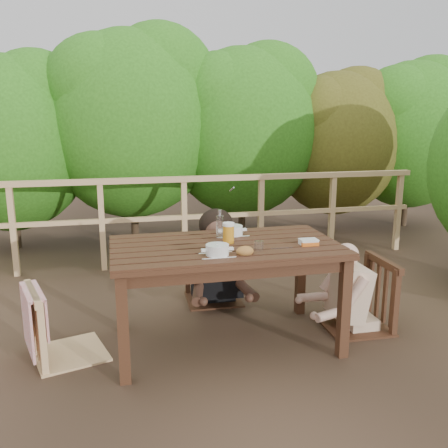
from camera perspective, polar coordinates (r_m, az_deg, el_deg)
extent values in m
plane|color=#4A3525|center=(3.70, 0.18, -13.91)|extent=(60.00, 60.00, 0.00)
cube|color=#361E12|center=(3.55, 0.19, -8.49)|extent=(1.62, 0.91, 0.75)
cube|color=tan|center=(3.50, -18.39, -7.32)|extent=(0.61, 0.61, 0.99)
cube|color=#361E12|center=(4.31, -1.30, -2.98)|extent=(0.50, 0.50, 0.98)
cube|color=#361E12|center=(3.91, 15.63, -4.68)|extent=(0.53, 0.53, 1.04)
cube|color=tan|center=(5.40, -4.74, 0.35)|extent=(5.60, 0.10, 1.01)
cylinder|color=silver|center=(3.15, -0.80, -3.21)|extent=(0.26, 0.26, 0.09)
cylinder|color=white|center=(3.67, 1.00, -0.87)|extent=(0.27, 0.27, 0.09)
ellipsoid|color=#9D6125|center=(3.17, 2.51, -3.26)|extent=(0.12, 0.09, 0.07)
cylinder|color=orange|center=(3.44, 0.54, -1.19)|extent=(0.09, 0.09, 0.16)
cylinder|color=silver|center=(3.57, -0.51, -0.10)|extent=(0.06, 0.06, 0.23)
cylinder|color=silver|center=(3.27, 4.17, -2.70)|extent=(0.07, 0.07, 0.08)
cube|color=white|center=(3.46, 10.04, -2.23)|extent=(0.13, 0.09, 0.06)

